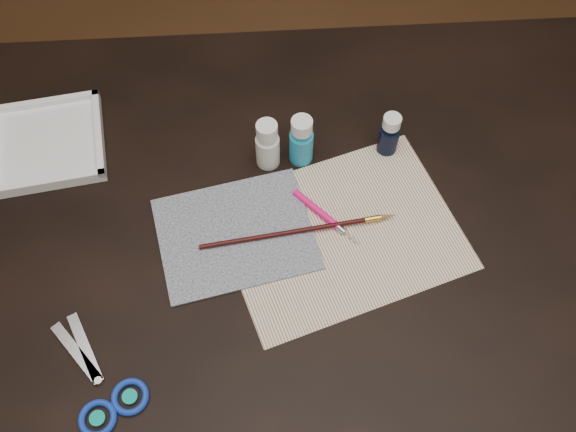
{
  "coord_description": "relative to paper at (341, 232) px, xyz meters",
  "views": [
    {
      "loc": [
        -0.03,
        -0.5,
        1.64
      ],
      "look_at": [
        0.0,
        0.0,
        0.8
      ],
      "focal_mm": 40.0,
      "sensor_mm": 36.0,
      "label": 1
    }
  ],
  "objects": [
    {
      "name": "ground",
      "position": [
        -0.08,
        0.01,
        -0.76
      ],
      "size": [
        3.5,
        3.5,
        0.02
      ],
      "primitive_type": "cube",
      "color": "#422614",
      "rests_on": "ground"
    },
    {
      "name": "table",
      "position": [
        -0.08,
        0.01,
        -0.38
      ],
      "size": [
        1.3,
        0.9,
        0.75
      ],
      "primitive_type": "cube",
      "color": "black",
      "rests_on": "ground"
    },
    {
      "name": "paper",
      "position": [
        0.0,
        0.0,
        0.0
      ],
      "size": [
        0.43,
        0.37,
        0.0
      ],
      "primitive_type": "cube",
      "rotation": [
        0.0,
        0.0,
        0.31
      ],
      "color": "white",
      "rests_on": "table"
    },
    {
      "name": "canvas",
      "position": [
        -0.17,
        0.01,
        0.0
      ],
      "size": [
        0.28,
        0.24,
        0.0
      ],
      "primitive_type": "cube",
      "rotation": [
        0.0,
        0.0,
        0.2
      ],
      "color": "black",
      "rests_on": "paper"
    },
    {
      "name": "paint_bottle_white",
      "position": [
        -0.11,
        0.15,
        0.05
      ],
      "size": [
        0.05,
        0.05,
        0.1
      ],
      "primitive_type": "cylinder",
      "rotation": [
        0.0,
        0.0,
        0.3
      ],
      "color": "silver",
      "rests_on": "table"
    },
    {
      "name": "paint_bottle_cyan",
      "position": [
        -0.05,
        0.15,
        0.05
      ],
      "size": [
        0.05,
        0.05,
        0.1
      ],
      "primitive_type": "cylinder",
      "rotation": [
        0.0,
        0.0,
        0.15
      ],
      "color": "teal",
      "rests_on": "table"
    },
    {
      "name": "paint_bottle_navy",
      "position": [
        0.1,
        0.16,
        0.04
      ],
      "size": [
        0.04,
        0.04,
        0.08
      ],
      "primitive_type": "cylinder",
      "rotation": [
        0.0,
        0.0,
        0.28
      ],
      "color": "black",
      "rests_on": "table"
    },
    {
      "name": "paintbrush",
      "position": [
        -0.07,
        0.0,
        0.01
      ],
      "size": [
        0.32,
        0.05,
        0.01
      ],
      "primitive_type": null,
      "rotation": [
        0.0,
        0.0,
        0.12
      ],
      "color": "black",
      "rests_on": "canvas"
    },
    {
      "name": "craft_knife",
      "position": [
        -0.02,
        0.02,
        0.01
      ],
      "size": [
        0.1,
        0.11,
        0.01
      ],
      "primitive_type": null,
      "rotation": [
        0.0,
        0.0,
        -0.83
      ],
      "color": "#FF1076",
      "rests_on": "paper"
    },
    {
      "name": "scissors",
      "position": [
        -0.38,
        -0.21,
        0.0
      ],
      "size": [
        0.21,
        0.22,
        0.01
      ],
      "primitive_type": null,
      "rotation": [
        0.0,
        0.0,
        2.26
      ],
      "color": "silver",
      "rests_on": "table"
    },
    {
      "name": "palette_tray",
      "position": [
        -0.48,
        0.2,
        0.01
      ],
      "size": [
        0.21,
        0.21,
        0.02
      ],
      "primitive_type": "cube",
      "rotation": [
        0.0,
        0.0,
        0.15
      ],
      "color": "white",
      "rests_on": "table"
    }
  ]
}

